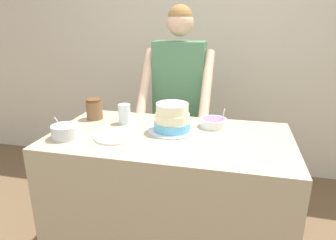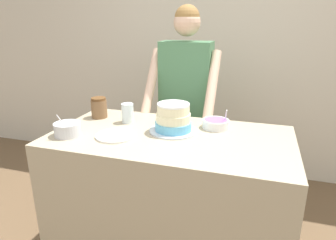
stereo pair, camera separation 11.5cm
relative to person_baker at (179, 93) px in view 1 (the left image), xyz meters
name	(u,v)px [view 1 (the left image)]	position (x,y,z in m)	size (l,w,h in m)	color
wall_back	(203,52)	(0.08, 0.84, 0.25)	(10.00, 0.05, 2.60)	beige
counter	(170,202)	(0.08, -0.71, -0.57)	(1.46, 0.79, 0.95)	tan
person_baker	(179,93)	(0.00, 0.00, 0.00)	(0.55, 0.48, 1.73)	#2D2D38
cake	(172,119)	(0.08, -0.64, -0.01)	(0.30, 0.30, 0.18)	silver
frosting_bowl_white	(65,131)	(-0.51, -0.89, -0.05)	(0.16, 0.16, 0.15)	silver
frosting_bowl_purple	(213,122)	(0.33, -0.49, -0.06)	(0.17, 0.17, 0.13)	white
drinking_glass	(124,114)	(-0.26, -0.56, -0.03)	(0.08, 0.08, 0.13)	silver
ceramic_plate	(115,137)	(-0.22, -0.82, -0.09)	(0.24, 0.24, 0.01)	white
stoneware_jar	(94,109)	(-0.50, -0.52, -0.02)	(0.11, 0.11, 0.14)	brown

